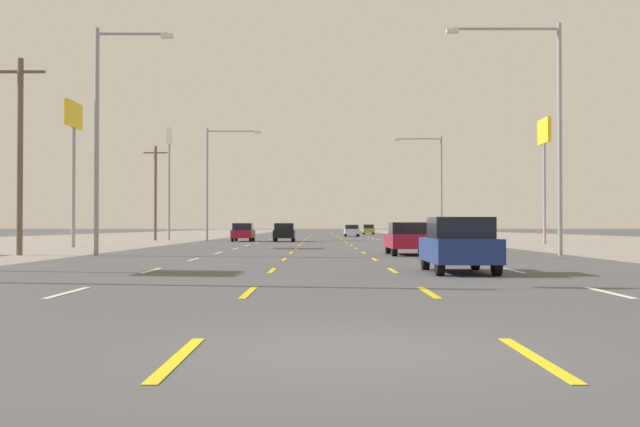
{
  "coord_description": "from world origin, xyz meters",
  "views": [
    {
      "loc": [
        -0.36,
        -8.15,
        1.3
      ],
      "look_at": [
        -0.11,
        72.81,
        2.61
      ],
      "focal_mm": 43.83,
      "sensor_mm": 36.0,
      "label": 1
    }
  ],
  "objects_px": {
    "pole_sign_left_row_1": "(71,133)",
    "streetlight_right_row_1": "(434,180)",
    "sedan_inner_right_far": "(349,230)",
    "pole_sign_right_row_1": "(542,146)",
    "streetlight_right_row_0": "(545,119)",
    "hatchback_inner_left_mid": "(282,232)",
    "sedan_inner_right_near": "(406,238)",
    "pole_sign_left_row_2": "(167,159)",
    "hatchback_far_left_midfar": "(241,232)",
    "streetlight_left_row_1": "(211,175)",
    "streetlight_left_row_0": "(101,126)",
    "hatchback_far_right_farther": "(366,229)",
    "hatchback_inner_right_nearest": "(457,245)"
  },
  "relations": [
    {
      "from": "pole_sign_left_row_1",
      "to": "streetlight_right_row_1",
      "type": "xyz_separation_m",
      "value": [
        25.05,
        20.14,
        -1.63
      ]
    },
    {
      "from": "pole_sign_right_row_1",
      "to": "streetlight_left_row_1",
      "type": "bearing_deg",
      "value": 156.12
    },
    {
      "from": "streetlight_left_row_0",
      "to": "streetlight_right_row_0",
      "type": "xyz_separation_m",
      "value": [
        19.45,
        0.0,
        0.31
      ]
    },
    {
      "from": "hatchback_inner_left_mid",
      "to": "hatchback_far_left_midfar",
      "type": "height_order",
      "value": "same"
    },
    {
      "from": "streetlight_right_row_0",
      "to": "streetlight_right_row_1",
      "type": "height_order",
      "value": "streetlight_right_row_0"
    },
    {
      "from": "sedan_inner_right_far",
      "to": "pole_sign_right_row_1",
      "type": "xyz_separation_m",
      "value": [
        12.23,
        -41.47,
        6.36
      ]
    },
    {
      "from": "pole_sign_left_row_2",
      "to": "streetlight_right_row_0",
      "type": "distance_m",
      "value": 46.49
    },
    {
      "from": "pole_sign_left_row_1",
      "to": "pole_sign_left_row_2",
      "type": "height_order",
      "value": "pole_sign_left_row_2"
    },
    {
      "from": "hatchback_inner_left_mid",
      "to": "streetlight_right_row_1",
      "type": "distance_m",
      "value": 14.03
    },
    {
      "from": "hatchback_far_left_midfar",
      "to": "streetlight_right_row_0",
      "type": "distance_m",
      "value": 36.08
    },
    {
      "from": "hatchback_inner_right_nearest",
      "to": "streetlight_left_row_0",
      "type": "distance_m",
      "value": 18.9
    },
    {
      "from": "hatchback_inner_left_mid",
      "to": "pole_sign_left_row_1",
      "type": "distance_m",
      "value": 22.19
    },
    {
      "from": "hatchback_far_left_midfar",
      "to": "pole_sign_left_row_1",
      "type": "xyz_separation_m",
      "value": [
        -8.51,
        -18.43,
        6.18
      ]
    },
    {
      "from": "hatchback_far_left_midfar",
      "to": "pole_sign_right_row_1",
      "type": "distance_m",
      "value": 25.43
    },
    {
      "from": "hatchback_inner_right_nearest",
      "to": "hatchback_inner_left_mid",
      "type": "height_order",
      "value": "same"
    },
    {
      "from": "hatchback_far_left_midfar",
      "to": "streetlight_right_row_0",
      "type": "relative_size",
      "value": 0.38
    },
    {
      "from": "hatchback_far_right_farther",
      "to": "streetlight_right_row_1",
      "type": "distance_m",
      "value": 54.13
    },
    {
      "from": "sedan_inner_right_near",
      "to": "pole_sign_left_row_1",
      "type": "bearing_deg",
      "value": 147.22
    },
    {
      "from": "streetlight_right_row_0",
      "to": "streetlight_right_row_1",
      "type": "relative_size",
      "value": 1.12
    },
    {
      "from": "sedan_inner_right_far",
      "to": "streetlight_left_row_0",
      "type": "xyz_separation_m",
      "value": [
        -13.45,
        -63.58,
        4.93
      ]
    },
    {
      "from": "hatchback_inner_right_nearest",
      "to": "sedan_inner_right_near",
      "type": "bearing_deg",
      "value": 89.49
    },
    {
      "from": "pole_sign_right_row_1",
      "to": "streetlight_right_row_0",
      "type": "distance_m",
      "value": 23.0
    },
    {
      "from": "sedan_inner_right_far",
      "to": "pole_sign_left_row_2",
      "type": "distance_m",
      "value": 30.92
    },
    {
      "from": "hatchback_far_left_midfar",
      "to": "pole_sign_left_row_2",
      "type": "relative_size",
      "value": 0.37
    },
    {
      "from": "hatchback_inner_right_nearest",
      "to": "sedan_inner_right_near",
      "type": "relative_size",
      "value": 0.87
    },
    {
      "from": "sedan_inner_right_far",
      "to": "hatchback_far_right_farther",
      "type": "bearing_deg",
      "value": 81.44
    },
    {
      "from": "sedan_inner_right_far",
      "to": "pole_sign_right_row_1",
      "type": "distance_m",
      "value": 43.7
    },
    {
      "from": "sedan_inner_right_near",
      "to": "hatchback_far_left_midfar",
      "type": "relative_size",
      "value": 1.15
    },
    {
      "from": "hatchback_far_left_midfar",
      "to": "streetlight_right_row_0",
      "type": "xyz_separation_m",
      "value": [
        16.46,
        -31.68,
        5.21
      ]
    },
    {
      "from": "streetlight_left_row_1",
      "to": "streetlight_right_row_1",
      "type": "bearing_deg",
      "value": 0.0
    },
    {
      "from": "hatchback_inner_right_nearest",
      "to": "hatchback_far_right_farther",
      "type": "relative_size",
      "value": 1.0
    },
    {
      "from": "pole_sign_right_row_1",
      "to": "hatchback_far_left_midfar",
      "type": "bearing_deg",
      "value": 157.12
    },
    {
      "from": "hatchback_far_left_midfar",
      "to": "streetlight_left_row_1",
      "type": "height_order",
      "value": "streetlight_left_row_1"
    },
    {
      "from": "sedan_inner_right_far",
      "to": "streetlight_right_row_1",
      "type": "relative_size",
      "value": 0.49
    },
    {
      "from": "hatchback_far_right_farther",
      "to": "streetlight_right_row_0",
      "type": "height_order",
      "value": "streetlight_right_row_0"
    },
    {
      "from": "sedan_inner_right_far",
      "to": "streetlight_right_row_1",
      "type": "distance_m",
      "value": 31.14
    },
    {
      "from": "hatchback_inner_right_nearest",
      "to": "hatchback_far_right_farther",
      "type": "height_order",
      "value": "same"
    },
    {
      "from": "hatchback_inner_right_nearest",
      "to": "hatchback_far_right_farther",
      "type": "xyz_separation_m",
      "value": [
        3.67,
        99.73,
        0.0
      ]
    },
    {
      "from": "hatchback_inner_right_nearest",
      "to": "hatchback_inner_left_mid",
      "type": "bearing_deg",
      "value": 98.96
    },
    {
      "from": "sedan_inner_right_near",
      "to": "hatchback_inner_left_mid",
      "type": "distance_m",
      "value": 30.61
    },
    {
      "from": "hatchback_inner_left_mid",
      "to": "hatchback_far_right_farther",
      "type": "distance_m",
      "value": 57.39
    },
    {
      "from": "hatchback_inner_left_mid",
      "to": "pole_sign_left_row_1",
      "type": "height_order",
      "value": "pole_sign_left_row_1"
    },
    {
      "from": "sedan_inner_right_far",
      "to": "sedan_inner_right_near",
      "type": "bearing_deg",
      "value": -89.99
    },
    {
      "from": "hatchback_far_left_midfar",
      "to": "streetlight_right_row_1",
      "type": "distance_m",
      "value": 17.25
    },
    {
      "from": "hatchback_far_right_farther",
      "to": "pole_sign_right_row_1",
      "type": "height_order",
      "value": "pole_sign_right_row_1"
    },
    {
      "from": "hatchback_inner_right_nearest",
      "to": "streetlight_right_row_0",
      "type": "height_order",
      "value": "streetlight_right_row_0"
    },
    {
      "from": "pole_sign_right_row_1",
      "to": "pole_sign_left_row_2",
      "type": "bearing_deg",
      "value": 150.13
    },
    {
      "from": "sedan_inner_right_near",
      "to": "hatchback_inner_left_mid",
      "type": "height_order",
      "value": "hatchback_inner_left_mid"
    },
    {
      "from": "sedan_inner_right_far",
      "to": "streetlight_right_row_0",
      "type": "bearing_deg",
      "value": -84.61
    },
    {
      "from": "streetlight_left_row_0",
      "to": "streetlight_right_row_1",
      "type": "distance_m",
      "value": 38.69
    }
  ]
}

